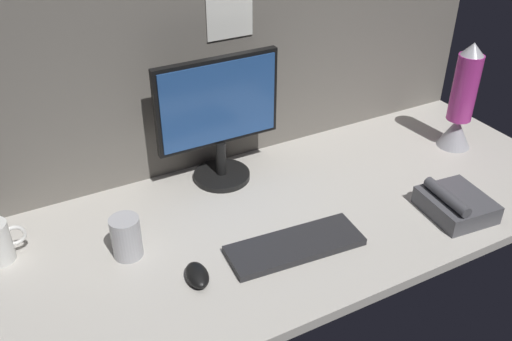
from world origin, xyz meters
TOP-DOWN VIEW (x-y plane):
  - ground_plane at (0.00, 0.00)cm, footprint 180.00×80.00cm
  - cubicle_wall_back at (-0.01, 37.50)cm, footprint 180.00×5.50cm
  - monitor at (-13.52, 25.12)cm, footprint 39.24×18.00cm
  - keyboard at (-10.87, -16.21)cm, footprint 37.91×15.89cm
  - mouse at (-38.80, -15.12)cm, footprint 6.67×10.18cm
  - mug_steel at (-51.07, 2.41)cm, footprint 7.84×7.84cm
  - lava_lamp at (67.50, 5.30)cm, footprint 11.46×11.46cm
  - desk_phone at (38.48, -24.48)cm, footprint 18.72×20.52cm

SIDE VIEW (x-z plane):
  - ground_plane at x=0.00cm, z-range -3.00..0.00cm
  - keyboard at x=-10.87cm, z-range 0.00..2.00cm
  - mouse at x=-38.80cm, z-range 0.00..3.40cm
  - desk_phone at x=38.48cm, z-range -1.21..7.59cm
  - mug_steel at x=-51.07cm, z-range 0.00..11.76cm
  - lava_lamp at x=67.50cm, z-range -3.02..34.50cm
  - monitor at x=-13.52cm, z-range 1.94..42.22cm
  - cubicle_wall_back at x=-0.01cm, z-range 0.02..71.70cm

